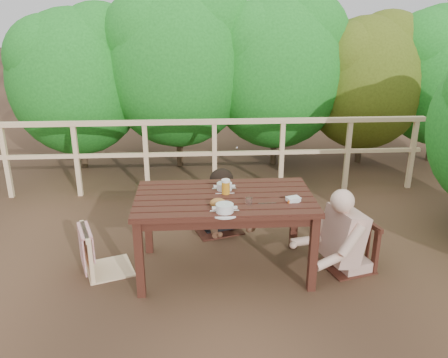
{
  "coord_description": "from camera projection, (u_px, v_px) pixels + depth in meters",
  "views": [
    {
      "loc": [
        -0.25,
        -3.82,
        2.31
      ],
      "look_at": [
        0.0,
        0.05,
        0.9
      ],
      "focal_mm": 36.81,
      "sensor_mm": 36.0,
      "label": 1
    }
  ],
  "objects": [
    {
      "name": "railing",
      "position": [
        215.0,
        157.0,
        6.09
      ],
      "size": [
        5.6,
        0.1,
        1.01
      ],
      "primitive_type": "cube",
      "color": "beige",
      "rests_on": "ground"
    },
    {
      "name": "beer_glass",
      "position": [
        226.0,
        187.0,
        4.16
      ],
      "size": [
        0.08,
        0.08,
        0.15
      ],
      "primitive_type": "cylinder",
      "color": "orange",
      "rests_on": "table"
    },
    {
      "name": "table",
      "position": [
        224.0,
        234.0,
        4.26
      ],
      "size": [
        1.6,
        0.9,
        0.74
      ],
      "primitive_type": "cube",
      "color": "#351811",
      "rests_on": "ground"
    },
    {
      "name": "chair_left",
      "position": [
        106.0,
        228.0,
        4.23
      ],
      "size": [
        0.55,
        0.55,
        0.87
      ],
      "primitive_type": "cube",
      "rotation": [
        0.0,
        0.0,
        1.91
      ],
      "color": "beige",
      "rests_on": "ground"
    },
    {
      "name": "butter_tub",
      "position": [
        293.0,
        200.0,
        4.01
      ],
      "size": [
        0.14,
        0.12,
        0.05
      ],
      "primitive_type": "cube",
      "rotation": [
        0.0,
        0.0,
        0.32
      ],
      "color": "silver",
      "rests_on": "table"
    },
    {
      "name": "bread_roll",
      "position": [
        218.0,
        203.0,
        3.91
      ],
      "size": [
        0.14,
        0.11,
        0.08
      ],
      "primitive_type": "ellipsoid",
      "color": "olive",
      "rests_on": "table"
    },
    {
      "name": "soup_far",
      "position": [
        224.0,
        187.0,
        4.27
      ],
      "size": [
        0.24,
        0.24,
        0.08
      ],
      "primitive_type": "cylinder",
      "color": "white",
      "rests_on": "table"
    },
    {
      "name": "hedge_row",
      "position": [
        237.0,
        42.0,
        6.76
      ],
      "size": [
        6.6,
        1.6,
        3.8
      ],
      "primitive_type": null,
      "color": "#1B6E1D",
      "rests_on": "ground"
    },
    {
      "name": "ground",
      "position": [
        224.0,
        269.0,
        4.39
      ],
      "size": [
        60.0,
        60.0,
        0.0
      ],
      "primitive_type": "plane",
      "color": "#533724",
      "rests_on": "ground"
    },
    {
      "name": "soup_near",
      "position": [
        225.0,
        209.0,
        3.79
      ],
      "size": [
        0.25,
        0.25,
        0.08
      ],
      "primitive_type": "cylinder",
      "color": "silver",
      "rests_on": "table"
    },
    {
      "name": "tumbler",
      "position": [
        249.0,
        202.0,
        3.94
      ],
      "size": [
        0.06,
        0.06,
        0.07
      ],
      "primitive_type": "cylinder",
      "color": "white",
      "rests_on": "table"
    },
    {
      "name": "chair_right",
      "position": [
        350.0,
        225.0,
        4.28
      ],
      "size": [
        0.54,
        0.54,
        0.88
      ],
      "primitive_type": "cube",
      "rotation": [
        0.0,
        0.0,
        -1.3
      ],
      "color": "#351811",
      "rests_on": "ground"
    },
    {
      "name": "chair_far",
      "position": [
        217.0,
        189.0,
        5.02
      ],
      "size": [
        0.61,
        0.61,
        0.99
      ],
      "primitive_type": "cube",
      "rotation": [
        0.0,
        0.0,
        0.3
      ],
      "color": "#351811",
      "rests_on": "ground"
    },
    {
      "name": "woman",
      "position": [
        217.0,
        181.0,
        5.01
      ],
      "size": [
        0.61,
        0.69,
        1.16
      ],
      "primitive_type": null,
      "rotation": [
        0.0,
        0.0,
        3.44
      ],
      "color": "black",
      "rests_on": "ground"
    },
    {
      "name": "diner_right",
      "position": [
        356.0,
        203.0,
        4.2
      ],
      "size": [
        0.78,
        0.7,
        1.34
      ],
      "primitive_type": null,
      "rotation": [
        0.0,
        0.0,
        1.84
      ],
      "color": "tan",
      "rests_on": "ground"
    }
  ]
}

